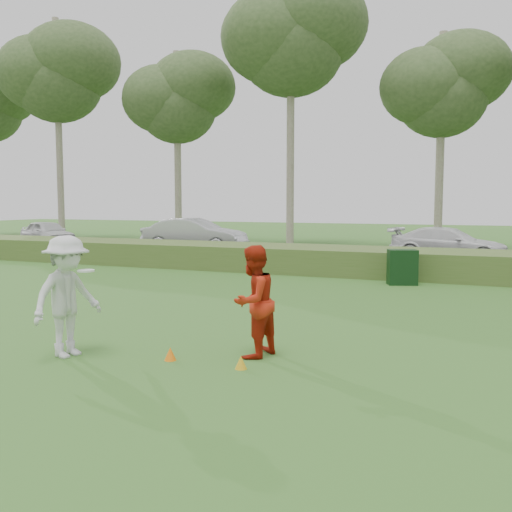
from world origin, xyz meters
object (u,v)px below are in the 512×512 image
at_px(cone_yellow, 241,362).
at_px(car_left, 48,233).
at_px(player_red, 253,301).
at_px(utility_cabinet, 402,267).
at_px(player_white, 67,296).
at_px(car_mid, 195,235).
at_px(car_right, 449,244).
at_px(cone_orange, 170,354).

bearing_deg(cone_yellow, car_left, 139.10).
relative_size(player_red, car_left, 0.43).
distance_m(player_red, utility_cabinet, 9.40).
xyz_separation_m(player_white, car_mid, (-7.33, 17.32, -0.09)).
xyz_separation_m(player_red, utility_cabinet, (0.94, 9.34, -0.38)).
bearing_deg(car_left, car_right, -67.26).
relative_size(player_red, car_right, 0.38).
xyz_separation_m(player_white, car_left, (-17.20, 17.87, -0.21)).
relative_size(player_white, player_red, 1.08).
relative_size(player_white, cone_yellow, 9.76).
bearing_deg(car_mid, player_red, -153.37).
bearing_deg(car_mid, car_right, -91.82).
xyz_separation_m(player_red, car_mid, (-10.13, 16.15, -0.01)).
xyz_separation_m(player_red, car_right, (1.69, 16.91, -0.15)).
xyz_separation_m(cone_orange, car_right, (2.82, 17.64, 0.66)).
relative_size(player_white, cone_orange, 9.36).
height_order(player_white, car_left, player_white).
relative_size(utility_cabinet, car_right, 0.22).
bearing_deg(cone_yellow, car_right, 84.87).
bearing_deg(car_left, cone_orange, -110.52).
relative_size(player_white, car_left, 0.47).
distance_m(player_white, player_red, 3.04).
xyz_separation_m(player_white, cone_orange, (1.68, 0.43, -0.89)).
xyz_separation_m(player_red, cone_yellow, (0.11, -0.72, -0.81)).
bearing_deg(player_white, car_mid, 33.34).
xyz_separation_m(utility_cabinet, car_left, (-20.94, 7.36, 0.25)).
relative_size(car_left, car_right, 0.88).
distance_m(car_left, car_mid, 9.89).
distance_m(cone_orange, car_left, 25.71).
bearing_deg(car_mid, cone_yellow, -154.21).
bearing_deg(player_red, player_white, -55.57).
xyz_separation_m(cone_orange, utility_cabinet, (2.07, 10.07, 0.43)).
height_order(player_red, cone_yellow, player_red).
bearing_deg(car_mid, utility_cabinet, -127.06).
height_order(utility_cabinet, car_left, car_left).
xyz_separation_m(cone_yellow, utility_cabinet, (0.83, 10.06, 0.44)).
distance_m(cone_orange, cone_yellow, 1.24).
bearing_deg(utility_cabinet, player_white, -130.62).
height_order(player_red, car_right, player_red).
distance_m(car_left, car_right, 21.69).
bearing_deg(player_red, utility_cabinet, -173.89).
height_order(cone_yellow, car_right, car_right).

